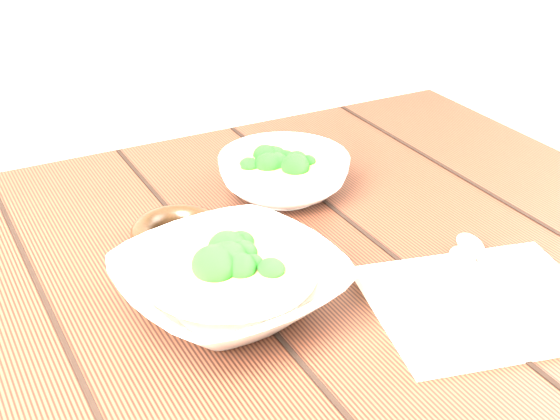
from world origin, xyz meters
The scene contains 7 objects.
table centered at (0.00, 0.00, 0.63)m, with size 1.20×0.80×0.75m.
soup_bowl_front centered at (-0.04, -0.08, 0.78)m, with size 0.27×0.27×0.07m.
soup_bowl_back centered at (0.14, 0.14, 0.78)m, with size 0.20×0.20×0.07m.
trivet centered at (-0.04, 0.08, 0.76)m, with size 0.12×0.12×0.03m, color black.
napkin centered at (0.20, -0.21, 0.76)m, with size 0.24×0.19×0.01m, color beige.
spoon_left centered at (0.21, -0.17, 0.77)m, with size 0.12×0.18×0.01m.
spoon_right centered at (0.25, -0.15, 0.77)m, with size 0.09×0.19×0.01m.
Camera 1 is at (-0.32, -0.73, 1.25)m, focal length 50.00 mm.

